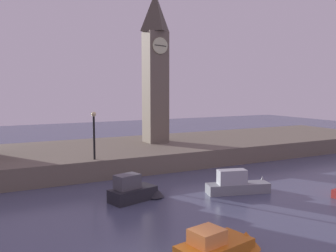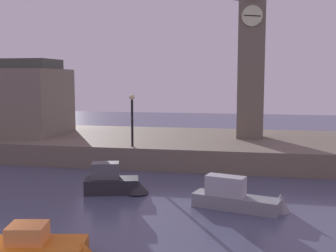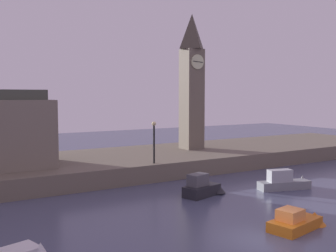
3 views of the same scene
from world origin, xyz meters
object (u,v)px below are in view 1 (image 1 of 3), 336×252
at_px(clock_tower, 155,66).
at_px(boat_barge_dark, 136,191).
at_px(streetlamp, 94,129).
at_px(boat_cruiser_grey, 241,184).
at_px(boat_patrol_orange, 223,244).

height_order(clock_tower, boat_barge_dark, clock_tower).
relative_size(streetlamp, boat_cruiser_grey, 0.74).
distance_m(boat_patrol_orange, boat_barge_dark, 8.32).
xyz_separation_m(clock_tower, boat_barge_dark, (-6.98, -11.96, -8.27)).
relative_size(boat_cruiser_grey, boat_patrol_orange, 1.16).
bearing_deg(boat_patrol_orange, boat_barge_dark, 92.80).
xyz_separation_m(boat_cruiser_grey, boat_patrol_orange, (-6.27, -6.72, -0.14)).
distance_m(clock_tower, boat_patrol_orange, 22.92).
bearing_deg(boat_barge_dark, boat_cruiser_grey, -13.38).
height_order(streetlamp, boat_barge_dark, streetlamp).
height_order(boat_cruiser_grey, boat_patrol_orange, boat_cruiser_grey).
height_order(boat_cruiser_grey, boat_barge_dark, boat_barge_dark).
distance_m(streetlamp, boat_cruiser_grey, 11.15).
height_order(streetlamp, boat_patrol_orange, streetlamp).
height_order(clock_tower, streetlamp, clock_tower).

